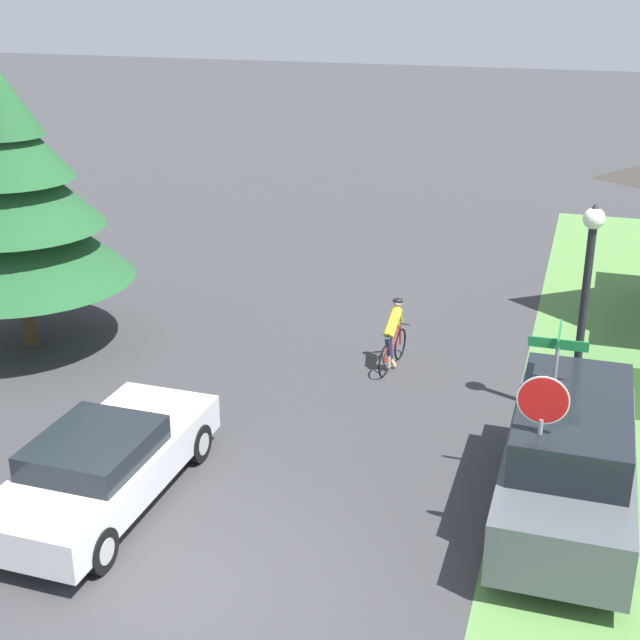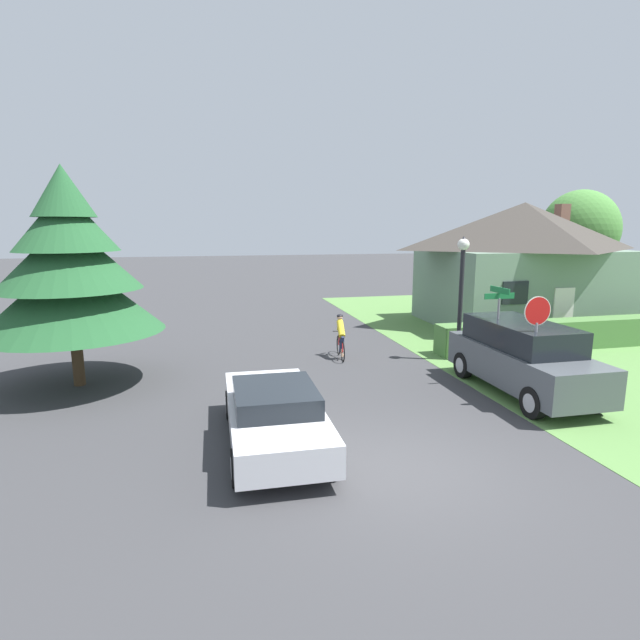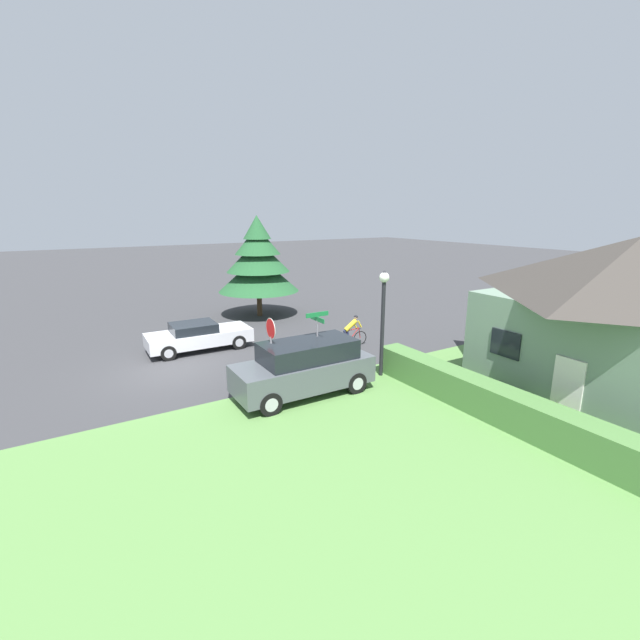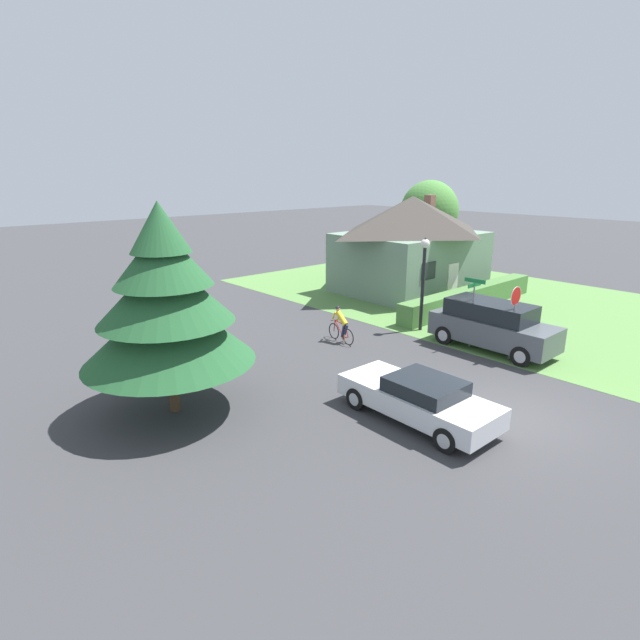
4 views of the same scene
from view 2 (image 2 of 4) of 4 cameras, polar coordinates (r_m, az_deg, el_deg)
name	(u,v)px [view 2 (image 2 of 4)]	position (r m, az deg, el deg)	size (l,w,h in m)	color
ground_plane	(402,470)	(9.66, 9.36, -16.56)	(140.00, 140.00, 0.00)	#38383A
cottage_house	(521,262)	(24.43, 22.01, 6.18)	(8.61, 6.57, 5.45)	slate
hedge_row	(573,334)	(20.53, 26.92, -1.39)	(10.66, 0.90, 1.05)	#4C7A3D
sedan_left_lane	(274,414)	(10.33, -5.26, -10.64)	(1.94, 4.65, 1.29)	silver
cyclist	(341,337)	(16.88, 2.39, -1.98)	(0.44, 1.65, 1.48)	black
parked_suv_right	(522,357)	(14.32, 22.13, -3.97)	(1.94, 4.83, 1.90)	#4C5156
stop_sign	(536,330)	(13.05, 23.46, -1.03)	(0.71, 0.07, 2.77)	gray
street_lamp	(462,279)	(16.84, 15.89, 4.57)	(0.38, 0.38, 4.10)	black
street_name_sign	(498,318)	(14.51, 19.67, 0.18)	(0.90, 0.90, 2.77)	gray
conifer_tall_near	(69,269)	(15.13, -26.72, 5.23)	(4.80, 4.80, 6.01)	#4C3823
deciduous_tree_right	(579,230)	(29.40, 27.53, 9.13)	(3.85, 3.85, 6.26)	#4C3823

